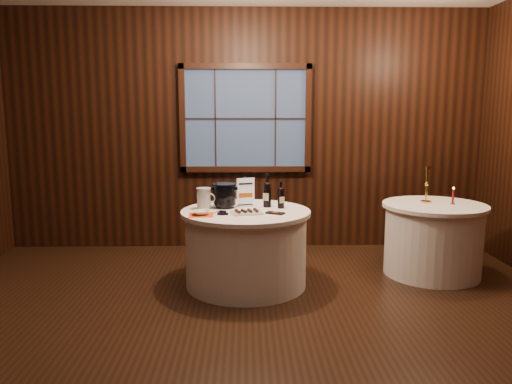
{
  "coord_description": "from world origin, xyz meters",
  "views": [
    {
      "loc": [
        -0.0,
        -3.84,
        1.73
      ],
      "look_at": [
        0.1,
        0.9,
        0.97
      ],
      "focal_mm": 35.0,
      "sensor_mm": 36.0,
      "label": 1
    }
  ],
  "objects_px": {
    "cracker_bowl": "(201,213)",
    "port_bottle_left": "(267,193)",
    "side_table": "(433,239)",
    "grape_bunch": "(223,213)",
    "chocolate_box": "(275,213)",
    "brass_candlestick": "(426,190)",
    "sign_stand": "(245,196)",
    "ice_bucket": "(224,195)",
    "main_table": "(246,248)",
    "glass_pitcher": "(204,198)",
    "port_bottle_right": "(281,196)",
    "chocolate_plate": "(247,212)",
    "red_candle": "(453,198)"
  },
  "relations": [
    {
      "from": "brass_candlestick",
      "to": "port_bottle_left",
      "type": "bearing_deg",
      "value": -173.23
    },
    {
      "from": "port_bottle_left",
      "to": "chocolate_box",
      "type": "distance_m",
      "value": 0.38
    },
    {
      "from": "grape_bunch",
      "to": "chocolate_box",
      "type": "bearing_deg",
      "value": 3.51
    },
    {
      "from": "sign_stand",
      "to": "glass_pitcher",
      "type": "distance_m",
      "value": 0.43
    },
    {
      "from": "red_candle",
      "to": "port_bottle_right",
      "type": "bearing_deg",
      "value": -175.06
    },
    {
      "from": "grape_bunch",
      "to": "glass_pitcher",
      "type": "distance_m",
      "value": 0.37
    },
    {
      "from": "ice_bucket",
      "to": "glass_pitcher",
      "type": "relative_size",
      "value": 1.17
    },
    {
      "from": "grape_bunch",
      "to": "brass_candlestick",
      "type": "height_order",
      "value": "brass_candlestick"
    },
    {
      "from": "main_table",
      "to": "ice_bucket",
      "type": "relative_size",
      "value": 5.2
    },
    {
      "from": "side_table",
      "to": "sign_stand",
      "type": "distance_m",
      "value": 2.06
    },
    {
      "from": "sign_stand",
      "to": "ice_bucket",
      "type": "bearing_deg",
      "value": -177.97
    },
    {
      "from": "side_table",
      "to": "brass_candlestick",
      "type": "height_order",
      "value": "brass_candlestick"
    },
    {
      "from": "cracker_bowl",
      "to": "red_candle",
      "type": "relative_size",
      "value": 0.88
    },
    {
      "from": "ice_bucket",
      "to": "grape_bunch",
      "type": "relative_size",
      "value": 1.39
    },
    {
      "from": "port_bottle_right",
      "to": "ice_bucket",
      "type": "bearing_deg",
      "value": 161.74
    },
    {
      "from": "port_bottle_right",
      "to": "side_table",
      "type": "bearing_deg",
      "value": -7.0
    },
    {
      "from": "port_bottle_right",
      "to": "glass_pitcher",
      "type": "height_order",
      "value": "port_bottle_right"
    },
    {
      "from": "sign_stand",
      "to": "ice_bucket",
      "type": "height_order",
      "value": "sign_stand"
    },
    {
      "from": "chocolate_plate",
      "to": "grape_bunch",
      "type": "distance_m",
      "value": 0.23
    },
    {
      "from": "brass_candlestick",
      "to": "sign_stand",
      "type": "bearing_deg",
      "value": -175.39
    },
    {
      "from": "chocolate_box",
      "to": "brass_candlestick",
      "type": "xyz_separation_m",
      "value": [
        1.65,
        0.55,
        0.14
      ]
    },
    {
      "from": "chocolate_box",
      "to": "port_bottle_right",
      "type": "bearing_deg",
      "value": 103.36
    },
    {
      "from": "side_table",
      "to": "port_bottle_left",
      "type": "xyz_separation_m",
      "value": [
        -1.78,
        -0.13,
        0.53
      ]
    },
    {
      "from": "side_table",
      "to": "grape_bunch",
      "type": "distance_m",
      "value": 2.31
    },
    {
      "from": "ice_bucket",
      "to": "chocolate_plate",
      "type": "xyz_separation_m",
      "value": [
        0.22,
        -0.31,
        -0.11
      ]
    },
    {
      "from": "side_table",
      "to": "sign_stand",
      "type": "bearing_deg",
      "value": -177.66
    },
    {
      "from": "cracker_bowl",
      "to": "port_bottle_left",
      "type": "bearing_deg",
      "value": 31.91
    },
    {
      "from": "red_candle",
      "to": "main_table",
      "type": "bearing_deg",
      "value": -173.27
    },
    {
      "from": "port_bottle_right",
      "to": "grape_bunch",
      "type": "distance_m",
      "value": 0.66
    },
    {
      "from": "port_bottle_right",
      "to": "chocolate_plate",
      "type": "relative_size",
      "value": 0.86
    },
    {
      "from": "red_candle",
      "to": "side_table",
      "type": "bearing_deg",
      "value": 165.59
    },
    {
      "from": "brass_candlestick",
      "to": "red_candle",
      "type": "distance_m",
      "value": 0.28
    },
    {
      "from": "main_table",
      "to": "sign_stand",
      "type": "distance_m",
      "value": 0.53
    },
    {
      "from": "main_table",
      "to": "brass_candlestick",
      "type": "xyz_separation_m",
      "value": [
        1.93,
        0.37,
        0.52
      ]
    },
    {
      "from": "side_table",
      "to": "cracker_bowl",
      "type": "xyz_separation_m",
      "value": [
        -2.42,
        -0.53,
        0.41
      ]
    },
    {
      "from": "sign_stand",
      "to": "grape_bunch",
      "type": "bearing_deg",
      "value": -134.21
    },
    {
      "from": "chocolate_plate",
      "to": "chocolate_box",
      "type": "height_order",
      "value": "chocolate_plate"
    },
    {
      "from": "port_bottle_left",
      "to": "sign_stand",
      "type": "bearing_deg",
      "value": -169.17
    },
    {
      "from": "brass_candlestick",
      "to": "red_candle",
      "type": "relative_size",
      "value": 2.12
    },
    {
      "from": "main_table",
      "to": "side_table",
      "type": "height_order",
      "value": "same"
    },
    {
      "from": "ice_bucket",
      "to": "port_bottle_left",
      "type": "bearing_deg",
      "value": 3.79
    },
    {
      "from": "sign_stand",
      "to": "side_table",
      "type": "bearing_deg",
      "value": -15.41
    },
    {
      "from": "sign_stand",
      "to": "grape_bunch",
      "type": "distance_m",
      "value": 0.48
    },
    {
      "from": "sign_stand",
      "to": "port_bottle_right",
      "type": "relative_size",
      "value": 1.08
    },
    {
      "from": "brass_candlestick",
      "to": "red_candle",
      "type": "xyz_separation_m",
      "value": [
        0.24,
        -0.12,
        -0.07
      ]
    },
    {
      "from": "main_table",
      "to": "side_table",
      "type": "relative_size",
      "value": 1.19
    },
    {
      "from": "chocolate_plate",
      "to": "brass_candlestick",
      "type": "distance_m",
      "value": 2.0
    },
    {
      "from": "ice_bucket",
      "to": "chocolate_box",
      "type": "height_order",
      "value": "ice_bucket"
    },
    {
      "from": "brass_candlestick",
      "to": "port_bottle_right",
      "type": "bearing_deg",
      "value": -170.1
    },
    {
      "from": "brass_candlestick",
      "to": "main_table",
      "type": "bearing_deg",
      "value": -169.03
    }
  ]
}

